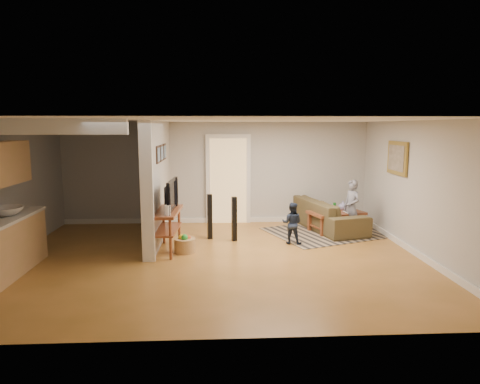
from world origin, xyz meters
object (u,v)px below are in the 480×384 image
toddler (292,244)px  speaker_right (210,217)px  coffee_table (337,216)px  toy_basket (185,244)px  sofa (326,228)px  tv_console (167,214)px  speaker_left (234,219)px  child (350,234)px

toddler → speaker_right: bearing=3.0°
coffee_table → toy_basket: size_ratio=3.30×
sofa → tv_console: bearing=101.1°
tv_console → speaker_right: tv_console is taller
sofa → tv_console: size_ratio=1.81×
sofa → speaker_left: (-2.22, -1.00, 0.47)m
toy_basket → child: (3.60, 1.18, -0.15)m
toy_basket → speaker_right: bearing=64.4°
tv_console → speaker_right: (0.80, 0.87, -0.24)m
coffee_table → tv_console: size_ratio=1.04×
coffee_table → speaker_right: bearing=-170.5°
toy_basket → tv_console: bearing=164.4°
child → coffee_table: bearing=-159.7°
speaker_left → toddler: size_ratio=1.10×
tv_console → speaker_left: size_ratio=1.38×
sofa → child: size_ratio=1.92×
coffee_table → sofa: bearing=115.1°
speaker_left → toy_basket: 1.28m
speaker_left → speaker_right: speaker_right is taller
toddler → sofa: bearing=-110.5°
speaker_left → toy_basket: bearing=-157.8°
tv_console → child: 4.15m
speaker_left → tv_console: bearing=-168.8°
speaker_left → child: 2.70m
speaker_left → toy_basket: size_ratio=2.30×
sofa → toddler: 1.66m
toy_basket → child: 3.79m
child → sofa: bearing=-168.5°
coffee_table → toddler: (-1.20, -0.96, -0.37)m
sofa → coffee_table: coffee_table is taller
tv_console → toddler: bearing=12.1°
speaker_right → toy_basket: 1.12m
toy_basket → toddler: toddler is taller
coffee_table → toy_basket: bearing=-156.6°
tv_console → speaker_left: tv_console is taller
coffee_table → toddler: coffee_table is taller
coffee_table → toddler: 1.58m
sofa → toddler: (-1.05, -1.28, 0.00)m
coffee_table → toy_basket: coffee_table is taller
toy_basket → coffee_table: bearing=23.4°
child → toddler: child is taller
coffee_table → speaker_right: (-2.89, -0.48, 0.12)m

